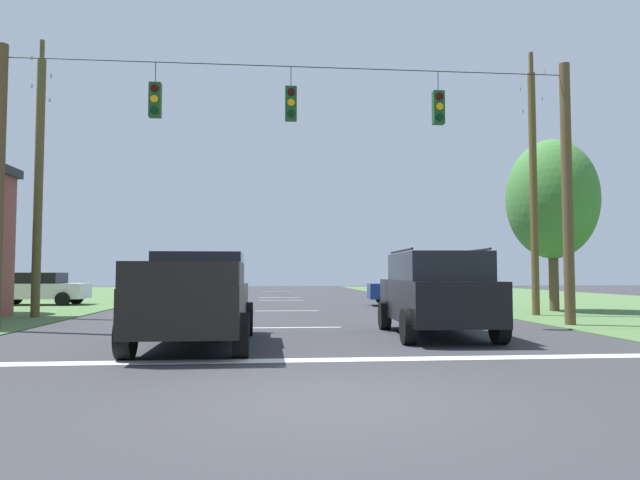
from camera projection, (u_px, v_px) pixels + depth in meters
name	position (u px, v px, depth m)	size (l,w,h in m)	color
ground_plane	(336.00, 400.00, 6.88)	(120.00, 120.00, 0.00)	#333338
stop_bar_stripe	(314.00, 360.00, 10.01)	(13.63, 0.45, 0.01)	white
lane_dash_0	(296.00, 327.00, 15.97)	(0.15, 2.50, 0.01)	white
lane_dash_1	(287.00, 311.00, 23.02)	(0.15, 2.50, 0.01)	white
lane_dash_2	(281.00, 300.00, 31.85)	(0.15, 2.50, 0.01)	white
lane_dash_3	(280.00, 297.00, 35.46)	(0.15, 2.50, 0.01)	white
lane_dash_4	(276.00, 291.00, 47.21)	(0.15, 2.50, 0.01)	white
overhead_signal_span	(296.00, 176.00, 16.03)	(16.00, 0.31, 7.62)	brown
pickup_truck	(197.00, 299.00, 12.16)	(2.30, 5.41, 1.95)	black
suv_black	(436.00, 292.00, 13.85)	(2.41, 4.89, 2.05)	black
distant_car_crossing_white	(38.00, 288.00, 26.85)	(4.33, 2.08, 1.52)	silver
distant_car_oncoming	(415.00, 288.00, 26.70)	(4.44, 2.31, 1.52)	navy
distant_car_far_parked	(410.00, 285.00, 33.40)	(2.11, 4.35, 1.52)	silver
utility_pole_mid_right	(533.00, 184.00, 20.56)	(0.26, 1.94, 9.43)	brown
utility_pole_near_left	(39.00, 179.00, 19.61)	(0.29, 1.81, 9.48)	brown
tree_roadside_left	(552.00, 199.00, 22.75)	(3.51, 3.51, 6.75)	brown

